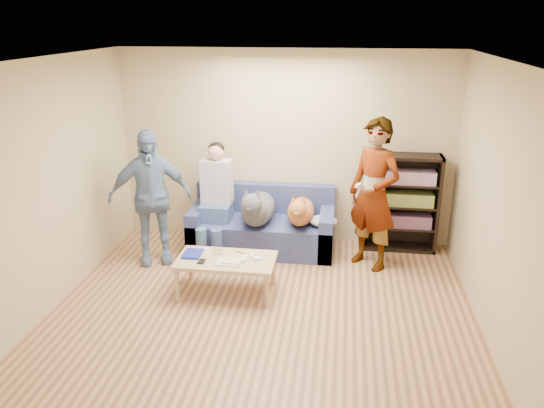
# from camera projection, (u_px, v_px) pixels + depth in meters

# --- Properties ---
(ground) EXTENTS (5.00, 5.00, 0.00)m
(ground) POSITION_uv_depth(u_px,v_px,m) (255.00, 334.00, 5.25)
(ground) COLOR brown
(ground) RESTS_ON ground
(ceiling) EXTENTS (5.00, 5.00, 0.00)m
(ceiling) POSITION_uv_depth(u_px,v_px,m) (252.00, 64.00, 4.38)
(ceiling) COLOR white
(ceiling) RESTS_ON ground
(wall_back) EXTENTS (4.50, 0.00, 4.50)m
(wall_back) POSITION_uv_depth(u_px,v_px,m) (285.00, 148.00, 7.15)
(wall_back) COLOR tan
(wall_back) RESTS_ON ground
(wall_front) EXTENTS (4.50, 0.00, 4.50)m
(wall_front) POSITION_uv_depth(u_px,v_px,m) (164.00, 395.00, 2.48)
(wall_front) COLOR tan
(wall_front) RESTS_ON ground
(wall_left) EXTENTS (0.00, 5.00, 5.00)m
(wall_left) POSITION_uv_depth(u_px,v_px,m) (24.00, 200.00, 5.11)
(wall_left) COLOR tan
(wall_left) RESTS_ON ground
(wall_right) EXTENTS (0.00, 5.00, 5.00)m
(wall_right) POSITION_uv_depth(u_px,v_px,m) (513.00, 224.00, 4.53)
(wall_right) COLOR tan
(wall_right) RESTS_ON ground
(blanket) EXTENTS (0.37, 0.31, 0.13)m
(blanket) POSITION_uv_depth(u_px,v_px,m) (323.00, 221.00, 6.81)
(blanket) COLOR #ACADB1
(blanket) RESTS_ON sofa
(person_standing_right) EXTENTS (0.81, 0.78, 1.87)m
(person_standing_right) POSITION_uv_depth(u_px,v_px,m) (374.00, 195.00, 6.41)
(person_standing_right) COLOR gray
(person_standing_right) RESTS_ON ground
(person_standing_left) EXTENTS (1.09, 0.77, 1.72)m
(person_standing_left) POSITION_uv_depth(u_px,v_px,m) (150.00, 197.00, 6.56)
(person_standing_left) COLOR #7C99C7
(person_standing_left) RESTS_ON ground
(held_controller) EXTENTS (0.08, 0.13, 0.03)m
(held_controller) POSITION_uv_depth(u_px,v_px,m) (358.00, 185.00, 6.19)
(held_controller) COLOR silver
(held_controller) RESTS_ON person_standing_right
(notebook_blue) EXTENTS (0.20, 0.26, 0.03)m
(notebook_blue) POSITION_uv_depth(u_px,v_px,m) (193.00, 254.00, 6.01)
(notebook_blue) COLOR navy
(notebook_blue) RESTS_ON coffee_table
(papers) EXTENTS (0.26, 0.20, 0.02)m
(papers) POSITION_uv_depth(u_px,v_px,m) (229.00, 262.00, 5.81)
(papers) COLOR silver
(papers) RESTS_ON coffee_table
(magazine) EXTENTS (0.22, 0.17, 0.01)m
(magazine) POSITION_uv_depth(u_px,v_px,m) (232.00, 260.00, 5.83)
(magazine) COLOR beige
(magazine) RESTS_ON coffee_table
(camera_silver) EXTENTS (0.11, 0.06, 0.05)m
(camera_silver) POSITION_uv_depth(u_px,v_px,m) (218.00, 252.00, 6.04)
(camera_silver) COLOR silver
(camera_silver) RESTS_ON coffee_table
(controller_a) EXTENTS (0.04, 0.13, 0.03)m
(controller_a) POSITION_uv_depth(u_px,v_px,m) (252.00, 255.00, 5.97)
(controller_a) COLOR white
(controller_a) RESTS_ON coffee_table
(controller_b) EXTENTS (0.09, 0.06, 0.03)m
(controller_b) POSITION_uv_depth(u_px,v_px,m) (258.00, 259.00, 5.88)
(controller_b) COLOR white
(controller_b) RESTS_ON coffee_table
(headphone_cup_a) EXTENTS (0.07, 0.07, 0.02)m
(headphone_cup_a) POSITION_uv_depth(u_px,v_px,m) (243.00, 260.00, 5.87)
(headphone_cup_a) COLOR white
(headphone_cup_a) RESTS_ON coffee_table
(headphone_cup_b) EXTENTS (0.07, 0.07, 0.02)m
(headphone_cup_b) POSITION_uv_depth(u_px,v_px,m) (245.00, 257.00, 5.94)
(headphone_cup_b) COLOR white
(headphone_cup_b) RESTS_ON coffee_table
(pen_orange) EXTENTS (0.13, 0.06, 0.01)m
(pen_orange) POSITION_uv_depth(u_px,v_px,m) (221.00, 265.00, 5.77)
(pen_orange) COLOR #CF4E1D
(pen_orange) RESTS_ON coffee_table
(pen_black) EXTENTS (0.13, 0.08, 0.01)m
(pen_black) POSITION_uv_depth(u_px,v_px,m) (240.00, 252.00, 6.07)
(pen_black) COLOR black
(pen_black) RESTS_ON coffee_table
(wallet) EXTENTS (0.07, 0.12, 0.02)m
(wallet) POSITION_uv_depth(u_px,v_px,m) (201.00, 261.00, 5.83)
(wallet) COLOR black
(wallet) RESTS_ON coffee_table
(sofa) EXTENTS (1.90, 0.85, 0.82)m
(sofa) POSITION_uv_depth(u_px,v_px,m) (263.00, 228.00, 7.15)
(sofa) COLOR #515B93
(sofa) RESTS_ON ground
(person_seated) EXTENTS (0.40, 0.73, 1.47)m
(person_seated) POSITION_uv_depth(u_px,v_px,m) (215.00, 194.00, 6.94)
(person_seated) COLOR #455998
(person_seated) RESTS_ON sofa
(dog_gray) EXTENTS (0.43, 1.26, 0.62)m
(dog_gray) POSITION_uv_depth(u_px,v_px,m) (257.00, 208.00, 6.81)
(dog_gray) COLOR #4E4F59
(dog_gray) RESTS_ON sofa
(dog_tan) EXTENTS (0.35, 1.14, 0.51)m
(dog_tan) POSITION_uv_depth(u_px,v_px,m) (300.00, 212.00, 6.81)
(dog_tan) COLOR #B96D38
(dog_tan) RESTS_ON sofa
(coffee_table) EXTENTS (1.10, 0.60, 0.42)m
(coffee_table) POSITION_uv_depth(u_px,v_px,m) (226.00, 262.00, 5.93)
(coffee_table) COLOR tan
(coffee_table) RESTS_ON ground
(bookshelf) EXTENTS (1.00, 0.34, 1.30)m
(bookshelf) POSITION_uv_depth(u_px,v_px,m) (400.00, 200.00, 7.00)
(bookshelf) COLOR black
(bookshelf) RESTS_ON ground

